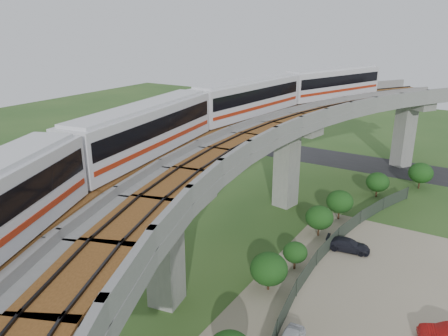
{
  "coord_description": "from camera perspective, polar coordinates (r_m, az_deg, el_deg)",
  "views": [
    {
      "loc": [
        18.65,
        -31.31,
        19.45
      ],
      "look_at": [
        0.09,
        -1.19,
        7.5
      ],
      "focal_mm": 35.0,
      "sensor_mm": 36.0,
      "label": 1
    }
  ],
  "objects": [
    {
      "name": "ground",
      "position": [
        41.31,
        0.77,
        -9.43
      ],
      "size": [
        160.0,
        160.0,
        0.0
      ],
      "primitive_type": "plane",
      "color": "#2C5220",
      "rests_on": "ground"
    },
    {
      "name": "dirt_lot",
      "position": [
        35.47,
        19.54,
        -15.77
      ],
      "size": [
        18.0,
        26.0,
        0.04
      ],
      "primitive_type": "cube",
      "color": "gray",
      "rests_on": "ground"
    },
    {
      "name": "asphalt_road",
      "position": [
        66.97,
        14.08,
        1.21
      ],
      "size": [
        60.0,
        8.0,
        0.03
      ],
      "primitive_type": "cube",
      "color": "#232326",
      "rests_on": "ground"
    },
    {
      "name": "viaduct",
      "position": [
        36.16,
        6.06,
        1.84
      ],
      "size": [
        19.58,
        73.98,
        11.4
      ],
      "color": "#99968E",
      "rests_on": "ground"
    },
    {
      "name": "metro_train",
      "position": [
        35.27,
        -0.29,
        6.98
      ],
      "size": [
        11.69,
        61.32,
        3.64
      ],
      "color": "silver",
      "rests_on": "ground"
    },
    {
      "name": "fence",
      "position": [
        37.54,
        13.94,
        -11.83
      ],
      "size": [
        3.87,
        38.73,
        1.5
      ],
      "color": "#2D382D",
      "rests_on": "ground"
    },
    {
      "name": "tree_0",
      "position": [
        57.88,
        24.31,
        -0.59
      ],
      "size": [
        2.88,
        2.88,
        3.24
      ],
      "color": "#382314",
      "rests_on": "ground"
    },
    {
      "name": "tree_1",
      "position": [
        53.34,
        19.43,
        -1.74
      ],
      "size": [
        2.61,
        2.61,
        2.94
      ],
      "color": "#382314",
      "rests_on": "ground"
    },
    {
      "name": "tree_2",
      "position": [
        46.17,
        14.89,
        -4.26
      ],
      "size": [
        2.72,
        2.72,
        3.12
      ],
      "color": "#382314",
      "rests_on": "ground"
    },
    {
      "name": "tree_3",
      "position": [
        42.24,
        12.36,
        -6.33
      ],
      "size": [
        2.63,
        2.63,
        3.04
      ],
      "color": "#382314",
      "rests_on": "ground"
    },
    {
      "name": "tree_4",
      "position": [
        36.67,
        9.29,
        -10.82
      ],
      "size": [
        2.01,
        2.01,
        2.41
      ],
      "color": "#382314",
      "rests_on": "ground"
    },
    {
      "name": "tree_5",
      "position": [
        33.71,
        5.88,
        -12.97
      ],
      "size": [
        2.87,
        2.87,
        3.05
      ],
      "color": "#382314",
      "rests_on": "ground"
    },
    {
      "name": "car_dark",
      "position": [
        40.82,
        15.89,
        -9.64
      ],
      "size": [
        4.0,
        2.12,
        1.1
      ],
      "primitive_type": "imported",
      "rotation": [
        0.0,
        0.0,
        1.73
      ],
      "color": "black",
      "rests_on": "dirt_lot"
    }
  ]
}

